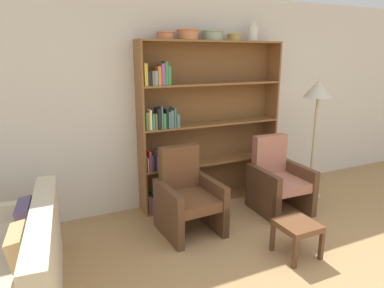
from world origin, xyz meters
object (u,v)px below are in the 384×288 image
object	(u,v)px
bookshelf	(199,127)
bowl_cream	(234,37)
bowl_terracotta	(188,34)
floor_lamp	(318,96)
armchair_leather	(188,197)
bowl_olive	(213,35)
bowl_brass	(166,35)
couch	(3,277)
footstool	(298,228)
vase_tall	(253,33)
armchair_cushioned	(278,180)

from	to	relation	value
bookshelf	bowl_cream	distance (m)	1.27
bowl_terracotta	floor_lamp	size ratio (longest dim) A/B	0.17
armchair_leather	bowl_olive	bearing A→B (deg)	-137.74
floor_lamp	bowl_brass	bearing A→B (deg)	165.70
armchair_leather	bookshelf	bearing A→B (deg)	-128.31
bowl_terracotta	bowl_cream	distance (m)	0.67
bookshelf	couch	size ratio (longest dim) A/B	1.21
couch	footstool	world-z (taller)	couch
vase_tall	footstool	xyz separation A→B (m)	(-0.48, -1.62, -1.99)
floor_lamp	vase_tall	bearing A→B (deg)	145.84
bowl_brass	footstool	xyz separation A→B (m)	(0.77, -1.62, -1.93)
floor_lamp	armchair_cushioned	bearing A→B (deg)	-168.61
bowl_olive	footstool	bearing A→B (deg)	-85.44
bookshelf	bowl_terracotta	xyz separation A→B (m)	(-0.18, -0.03, 1.19)
bookshelf	armchair_leather	world-z (taller)	bookshelf
vase_tall	armchair_cushioned	world-z (taller)	vase_tall
vase_tall	footstool	bearing A→B (deg)	-106.64
bowl_brass	footstool	distance (m)	2.64
bowl_terracotta	couch	distance (m)	3.18
bowl_cream	armchair_cushioned	world-z (taller)	bowl_cream
bowl_brass	bowl_terracotta	distance (m)	0.29
bowl_olive	bookshelf	bearing A→B (deg)	171.29
bowl_terracotta	armchair_leather	world-z (taller)	bowl_terracotta
bowl_olive	footstool	size ratio (longest dim) A/B	0.73
bowl_olive	couch	xyz separation A→B (m)	(-2.53, -1.21, -1.97)
vase_tall	couch	distance (m)	3.92
bowl_olive	couch	world-z (taller)	bowl_olive
bowl_brass	floor_lamp	size ratio (longest dim) A/B	0.13
vase_tall	floor_lamp	bearing A→B (deg)	-34.16
bowl_olive	vase_tall	size ratio (longest dim) A/B	1.12
bookshelf	bowl_olive	distance (m)	1.20
bowl_cream	armchair_leather	xyz separation A→B (m)	(-0.98, -0.65, -1.83)
bowl_cream	footstool	world-z (taller)	bowl_cream
bowl_terracotta	floor_lamp	world-z (taller)	bowl_terracotta
bowl_terracotta	bowl_brass	bearing A→B (deg)	180.00
bowl_brass	couch	world-z (taller)	bowl_brass
footstool	bowl_cream	bearing A→B (deg)	83.24
bowl_cream	floor_lamp	bearing A→B (deg)	-26.05
bowl_brass	vase_tall	bearing A→B (deg)	0.00
bowl_cream	floor_lamp	size ratio (longest dim) A/B	0.11
bowl_terracotta	bowl_cream	size ratio (longest dim) A/B	1.48
couch	vase_tall	bearing A→B (deg)	-63.47
bowl_olive	armchair_leather	bearing A→B (deg)	-134.96
vase_tall	armchair_cushioned	distance (m)	1.99
bookshelf	floor_lamp	size ratio (longest dim) A/B	1.30
bowl_terracotta	vase_tall	world-z (taller)	vase_tall
armchair_cushioned	footstool	distance (m)	1.11
vase_tall	couch	bearing A→B (deg)	-158.93
vase_tall	bowl_cream	bearing A→B (deg)	180.00
bookshelf	armchair_leather	distance (m)	1.06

